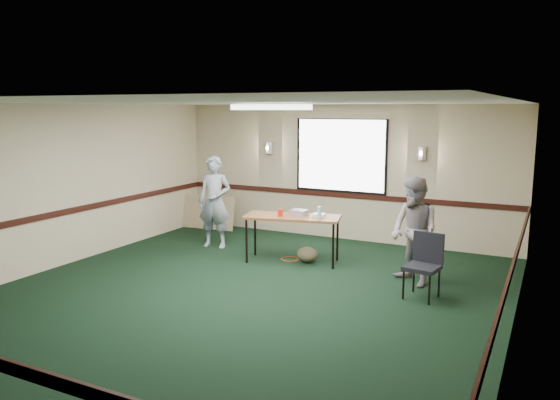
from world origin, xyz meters
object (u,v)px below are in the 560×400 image
at_px(conference_chair, 425,260).
at_px(person_right, 414,231).
at_px(person_left, 215,202).
at_px(projector, 299,212).
at_px(folding_table, 292,219).

height_order(conference_chair, person_right, person_right).
bearing_deg(conference_chair, person_left, 175.10).
height_order(projector, person_left, person_left).
bearing_deg(person_left, conference_chair, -25.44).
distance_m(person_left, person_right, 3.94).
xyz_separation_m(projector, person_right, (2.07, -0.38, -0.04)).
relative_size(person_left, person_right, 1.07).
relative_size(folding_table, person_right, 1.06).
bearing_deg(folding_table, projector, 43.05).
xyz_separation_m(person_left, person_right, (3.91, -0.54, -0.06)).
height_order(folding_table, projector, projector).
xyz_separation_m(conference_chair, person_left, (-4.18, 1.02, 0.34)).
bearing_deg(conference_chair, folding_table, 171.51).
bearing_deg(person_right, conference_chair, -22.56).
bearing_deg(person_right, projector, -152.14).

